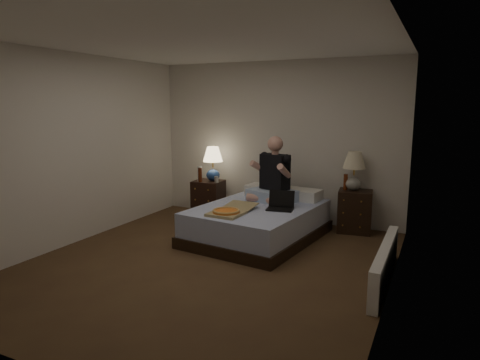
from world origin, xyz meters
The scene contains 19 objects.
floor centered at (0.00, 0.00, 0.00)m, with size 4.00×4.50×0.00m, color brown.
ceiling centered at (0.00, 0.00, 2.50)m, with size 4.00×4.50×0.00m, color white.
wall_back centered at (0.00, 2.25, 1.25)m, with size 4.00×2.50×0.00m, color silver.
wall_front centered at (0.00, -2.25, 1.25)m, with size 4.00×2.50×0.00m, color silver.
wall_left centered at (-2.00, 0.00, 1.25)m, with size 4.50×2.50×0.00m, color silver.
wall_right centered at (2.00, 0.00, 1.25)m, with size 4.50×2.50×0.00m, color silver.
bed centered at (0.16, 1.13, 0.23)m, with size 1.39×1.85×0.46m, color #556BAB.
nightstand_left centered at (-1.05, 1.90, 0.30)m, with size 0.46×0.41×0.60m, color black.
nightstand_right centered at (1.30, 2.05, 0.31)m, with size 0.47×0.42×0.61m, color black.
lamp_left centered at (-0.98, 1.93, 0.88)m, with size 0.32×0.32×0.56m, color #274A92, non-canonical shape.
lamp_right centered at (1.26, 2.05, 0.89)m, with size 0.32×0.32×0.56m, color gray, non-canonical shape.
water_bottle centered at (-1.14, 1.77, 0.72)m, with size 0.07×0.07×0.25m, color silver.
soda_can centered at (-0.85, 1.82, 0.65)m, with size 0.07×0.07×0.10m, color #B8B9B3.
beer_bottle_left centered at (-1.11, 1.75, 0.71)m, with size 0.06×0.06×0.23m, color #4E1D0B.
beer_bottle_right centered at (1.15, 2.04, 0.73)m, with size 0.06×0.06×0.23m, color #61260D.
person centered at (0.22, 1.52, 0.93)m, with size 0.66×0.52×0.93m, color black, non-canonical shape.
laptop centered at (0.51, 1.06, 0.58)m, with size 0.34×0.28×0.24m, color black, non-canonical shape.
pizza_box centered at (-0.02, 0.52, 0.50)m, with size 0.40×0.76×0.08m, color #9E8D5F, non-canonical shape.
radiator centered at (1.93, 0.34, 0.20)m, with size 0.10×1.60×0.40m, color silver.
Camera 1 is at (2.37, -4.11, 1.84)m, focal length 32.00 mm.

